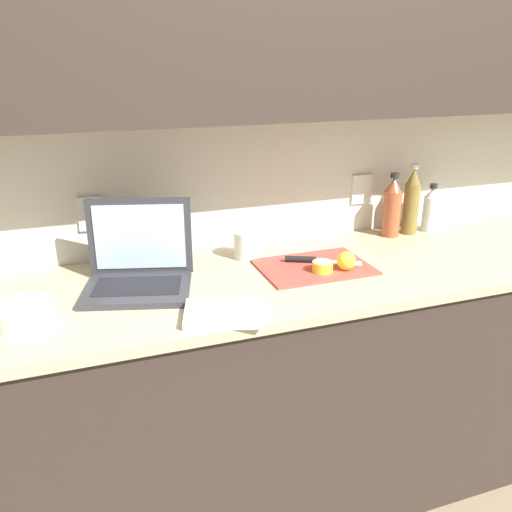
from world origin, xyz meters
TOP-DOWN VIEW (x-y plane):
  - ground_plane at (0.00, 0.00)m, footprint 12.00×12.00m
  - wall_back at (-0.00, 0.26)m, footprint 5.20×0.38m
  - counter_unit at (0.02, 0.00)m, footprint 2.59×0.66m
  - laptop at (-0.74, 0.06)m, footprint 0.39×0.34m
  - cutting_board at (-0.15, 0.01)m, footprint 0.38×0.28m
  - knife at (-0.15, 0.04)m, footprint 0.26×0.14m
  - lemon_half_cut at (-0.14, -0.05)m, footprint 0.07×0.07m
  - lemon_whole_beside at (-0.06, -0.06)m, footprint 0.06×0.06m
  - bottle_green_soda at (0.49, 0.23)m, footprint 0.07×0.07m
  - bottle_oil_tall at (0.39, 0.23)m, footprint 0.06×0.06m
  - bottle_water_clear at (0.30, 0.23)m, footprint 0.07×0.07m
  - measuring_cup at (-0.33, 0.18)m, footprint 0.12×0.10m
  - bowl_white at (-1.08, -0.09)m, footprint 0.17×0.17m
  - dish_towel at (-0.55, -0.25)m, footprint 0.26×0.22m

SIDE VIEW (x-z plane):
  - ground_plane at x=0.00m, z-range 0.00..0.00m
  - counter_unit at x=0.02m, z-range 0.01..0.93m
  - cutting_board at x=-0.15m, z-range 0.92..0.93m
  - dish_towel at x=-0.55m, z-range 0.92..0.95m
  - knife at x=-0.15m, z-range 0.93..0.95m
  - lemon_half_cut at x=-0.14m, z-range 0.93..0.97m
  - bowl_white at x=-1.08m, z-range 0.92..0.98m
  - lemon_whole_beside at x=-0.06m, z-range 0.93..1.00m
  - measuring_cup at x=-0.33m, z-range 0.92..1.02m
  - laptop at x=-0.74m, z-range 0.85..1.12m
  - bottle_green_soda at x=0.49m, z-range 0.91..1.11m
  - bottle_water_clear at x=0.30m, z-range 0.91..1.17m
  - bottle_oil_tall at x=0.39m, z-range 0.91..1.20m
  - wall_back at x=0.00m, z-range 0.26..2.86m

